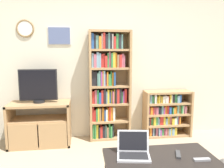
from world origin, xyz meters
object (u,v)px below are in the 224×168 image
Objects in this scene: television at (38,86)px; remote_far_from_laptop at (202,160)px; bookshelf_tall at (108,84)px; coffee_table at (161,163)px; laptop at (133,150)px; remote_near_laptop at (178,154)px; bookshelf_short at (165,113)px; tv_stand at (40,124)px.

television reaches higher than remote_far_from_laptop.
bookshelf_tall is 1.70× the size of coffee_table.
laptop is 0.46m from remote_near_laptop.
bookshelf_tall reaches higher than remote_near_laptop.
bookshelf_tall reaches higher than television.
remote_near_laptop is (0.52, -1.72, -0.47)m from bookshelf_tall.
television is 0.54× the size of coffee_table.
television is 2.01m from laptop.
coffee_table is at bearing -79.32° from bookshelf_tall.
television is 2.25m from bookshelf_short.
coffee_table is at bearing 30.12° from remote_near_laptop.
television is 0.32× the size of bookshelf_tall.
bookshelf_tall is 5.16× the size of laptop.
bookshelf_tall is 1.18m from bookshelf_short.
bookshelf_short is at bearing 67.56° from coffee_table.
remote_near_laptop is 1.02× the size of remote_far_from_laptop.
laptop is (1.20, -1.55, -0.44)m from television.
laptop is 2.24× the size of remote_far_from_laptop.
laptop is (1.20, -1.52, 0.19)m from tv_stand.
laptop reaches higher than tv_stand.
remote_far_from_laptop is at bearing -14.93° from coffee_table.
television is at bearing -23.23° from remote_near_laptop.
television reaches higher than remote_near_laptop.
laptop is at bearing 160.85° from coffee_table.
bookshelf_short is at bearing 2.60° from television.
bookshelf_short reaches higher than tv_stand.
bookshelf_tall is 1.71m from laptop.
remote_far_from_laptop is at bearing -69.10° from bookshelf_tall.
bookshelf_tall is at bearing 5.62° from television.
remote_near_laptop is at bearing -73.01° from bookshelf_tall.
laptop is at bearing -120.62° from bookshelf_short.
bookshelf_tall is 11.33× the size of remote_near_laptop.
laptop is (-0.97, -1.65, 0.13)m from bookshelf_short.
laptop is 2.19× the size of remote_near_laptop.
television reaches higher than coffee_table.
remote_far_from_laptop is (1.84, -1.74, -0.48)m from television.
tv_stand is at bearing -130.26° from remote_far_from_laptop.
bookshelf_short reaches higher than laptop.
bookshelf_short is 1.92m from laptop.
tv_stand is 2.29m from remote_near_laptop.
remote_far_from_laptop is (0.71, -1.85, -0.47)m from bookshelf_tall.
bookshelf_short is 1.87m from remote_far_from_laptop.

